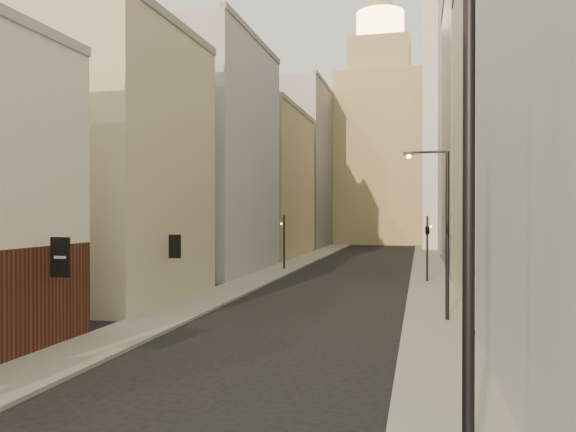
# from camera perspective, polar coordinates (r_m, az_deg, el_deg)

# --- Properties ---
(sidewalk_left) EXTENTS (3.00, 140.00, 0.15)m
(sidewalk_left) POSITION_cam_1_polar(r_m,az_deg,el_deg) (60.84, 1.65, -4.49)
(sidewalk_left) COLOR gray
(sidewalk_left) RESTS_ON ground
(sidewalk_right) EXTENTS (3.00, 140.00, 0.15)m
(sidewalk_right) POSITION_cam_1_polar(r_m,az_deg,el_deg) (59.59, 14.02, -4.60)
(sidewalk_right) COLOR gray
(sidewalk_right) RESTS_ON ground
(left_bldg_beige) EXTENTS (8.00, 12.00, 16.00)m
(left_bldg_beige) POSITION_cam_1_polar(r_m,az_deg,el_deg) (35.29, -17.03, 4.81)
(left_bldg_beige) COLOR #B8AF91
(left_bldg_beige) RESTS_ON ground
(left_bldg_grey) EXTENTS (8.00, 16.00, 20.00)m
(left_bldg_grey) POSITION_cam_1_polar(r_m,az_deg,el_deg) (49.88, -7.65, 5.84)
(left_bldg_grey) COLOR #96959B
(left_bldg_grey) RESTS_ON ground
(left_bldg_tan) EXTENTS (8.00, 18.00, 17.00)m
(left_bldg_tan) POSITION_cam_1_polar(r_m,az_deg,el_deg) (66.85, -2.11, 3.18)
(left_bldg_tan) COLOR tan
(left_bldg_tan) RESTS_ON ground
(left_bldg_wingrid) EXTENTS (8.00, 20.00, 24.00)m
(left_bldg_wingrid) POSITION_cam_1_polar(r_m,az_deg,el_deg) (86.48, 1.44, 4.88)
(left_bldg_wingrid) COLOR gray
(left_bldg_wingrid) RESTS_ON ground
(right_bldg_beige) EXTENTS (8.00, 16.00, 20.00)m
(right_bldg_beige) POSITION_cam_1_polar(r_m,az_deg,el_deg) (35.23, 23.61, 8.07)
(right_bldg_beige) COLOR #B8AF91
(right_bldg_beige) RESTS_ON ground
(right_bldg_wingrid) EXTENTS (8.00, 20.00, 26.00)m
(right_bldg_wingrid) POSITION_cam_1_polar(r_m,az_deg,el_deg) (55.25, 19.88, 8.42)
(right_bldg_wingrid) COLOR gray
(right_bldg_wingrid) RESTS_ON ground
(highrise) EXTENTS (21.00, 23.00, 51.20)m
(highrise) POSITION_cam_1_polar(r_m,az_deg,el_deg) (85.71, 21.82, 14.15)
(highrise) COLOR gray
(highrise) RESTS_ON ground
(clock_tower) EXTENTS (14.00, 14.00, 44.90)m
(clock_tower) POSITION_cam_1_polar(r_m,az_deg,el_deg) (97.38, 9.32, 7.71)
(clock_tower) COLOR tan
(clock_tower) RESTS_ON ground
(white_tower) EXTENTS (8.00, 8.00, 41.50)m
(white_tower) POSITION_cam_1_polar(r_m,az_deg,el_deg) (83.53, 16.29, 9.59)
(white_tower) COLOR silver
(white_tower) RESTS_ON ground
(streetlamp_near) EXTENTS (2.54, 0.35, 9.67)m
(streetlamp_near) POSITION_cam_1_polar(r_m,az_deg,el_deg) (10.22, 16.50, 1.67)
(streetlamp_near) COLOR black
(streetlamp_near) RESTS_ON ground
(streetlamp_mid) EXTENTS (2.16, 0.27, 8.22)m
(streetlamp_mid) POSITION_cam_1_polar(r_m,az_deg,el_deg) (27.74, 15.44, -0.83)
(streetlamp_mid) COLOR black
(streetlamp_mid) RESTS_ON ground
(traffic_light_left) EXTENTS (0.56, 0.47, 5.00)m
(traffic_light_left) POSITION_cam_1_polar(r_m,az_deg,el_deg) (50.74, -0.41, -1.60)
(traffic_light_left) COLOR black
(traffic_light_left) RESTS_ON ground
(traffic_light_right) EXTENTS (0.68, 0.68, 5.00)m
(traffic_light_right) POSITION_cam_1_polar(r_m,az_deg,el_deg) (42.72, 13.97, -1.66)
(traffic_light_right) COLOR black
(traffic_light_right) RESTS_ON ground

